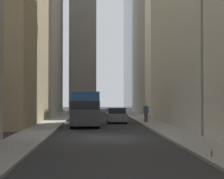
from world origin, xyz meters
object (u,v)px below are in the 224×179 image
discarded_bottle (212,154)px  hatchback_grey (116,116)px  delivery_truck (86,108)px  pedestrian (146,112)px

discarded_bottle → hatchback_grey: bearing=6.5°
hatchback_grey → delivery_truck: bearing=145.4°
delivery_truck → pedestrian: bearing=-63.0°
hatchback_grey → pedestrian: (-1.31, -2.61, 0.40)m
delivery_truck → pedestrian: 6.08m
hatchback_grey → pedestrian: size_ratio=2.53×
delivery_truck → pedestrian: (2.75, -5.41, -0.39)m
delivery_truck → hatchback_grey: (4.06, -2.80, -0.80)m
delivery_truck → discarded_bottle: bearing=-162.7°
pedestrian → discarded_bottle: 19.33m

